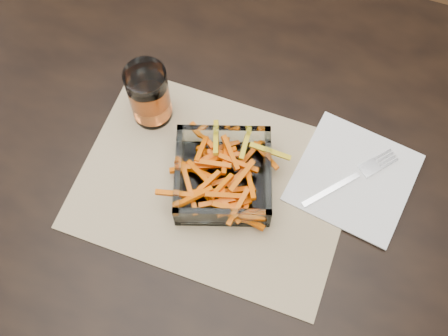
% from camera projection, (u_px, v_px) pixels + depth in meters
% --- Properties ---
extents(dining_table, '(1.60, 0.90, 0.75)m').
position_uv_depth(dining_table, '(198.00, 164.00, 1.07)').
color(dining_table, black).
rests_on(dining_table, ground).
extents(placemat, '(0.46, 0.34, 0.00)m').
position_uv_depth(placemat, '(214.00, 184.00, 0.96)').
color(placemat, tan).
rests_on(placemat, dining_table).
extents(glass_bowl, '(0.20, 0.20, 0.06)m').
position_uv_depth(glass_bowl, '(223.00, 177.00, 0.93)').
color(glass_bowl, white).
rests_on(glass_bowl, placemat).
extents(tumbler, '(0.07, 0.07, 0.12)m').
position_uv_depth(tumbler, '(149.00, 96.00, 0.96)').
color(tumbler, white).
rests_on(tumbler, placemat).
extents(napkin, '(0.22, 0.22, 0.00)m').
position_uv_depth(napkin, '(354.00, 177.00, 0.96)').
color(napkin, white).
rests_on(napkin, placemat).
extents(fork, '(0.14, 0.15, 0.00)m').
position_uv_depth(fork, '(353.00, 177.00, 0.95)').
color(fork, silver).
rests_on(fork, napkin).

